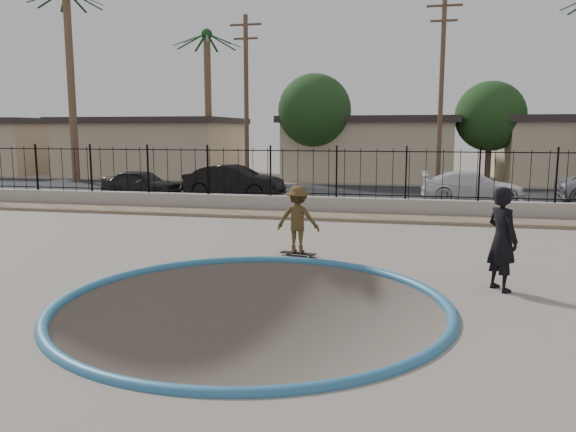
# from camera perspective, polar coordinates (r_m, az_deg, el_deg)

# --- Properties ---
(ground) EXTENTS (120.00, 120.00, 2.20)m
(ground) POSITION_cam_1_polar(r_m,az_deg,el_deg) (22.73, 5.43, -1.86)
(ground) COLOR slate
(ground) RESTS_ON ground
(bowl_pit) EXTENTS (6.84, 6.84, 1.80)m
(bowl_pit) POSITION_cam_1_polar(r_m,az_deg,el_deg) (10.04, -3.66, -8.98)
(bowl_pit) COLOR #50453D
(bowl_pit) RESTS_ON ground
(coping_ring) EXTENTS (7.04, 7.04, 0.20)m
(coping_ring) POSITION_cam_1_polar(r_m,az_deg,el_deg) (10.04, -3.66, -8.98)
(coping_ring) COLOR teal
(coping_ring) RESTS_ON ground
(rock_strip) EXTENTS (42.00, 1.60, 0.11)m
(rock_strip) POSITION_cam_1_polar(r_m,az_deg,el_deg) (19.80, 4.49, -0.03)
(rock_strip) COLOR #9E8568
(rock_strip) RESTS_ON ground
(retaining_wall) EXTENTS (42.00, 0.45, 0.60)m
(retaining_wall) POSITION_cam_1_polar(r_m,az_deg,el_deg) (20.85, 4.91, 1.09)
(retaining_wall) COLOR gray
(retaining_wall) RESTS_ON ground
(fence) EXTENTS (40.00, 0.04, 1.80)m
(fence) POSITION_cam_1_polar(r_m,az_deg,el_deg) (20.72, 4.96, 4.38)
(fence) COLOR black
(fence) RESTS_ON retaining_wall
(street) EXTENTS (90.00, 8.00, 0.04)m
(street) POSITION_cam_1_polar(r_m,az_deg,el_deg) (27.49, 6.73, 2.31)
(street) COLOR black
(street) RESTS_ON ground
(house_west) EXTENTS (11.60, 8.60, 3.90)m
(house_west) POSITION_cam_1_polar(r_m,az_deg,el_deg) (40.74, -13.44, 6.95)
(house_west) COLOR tan
(house_west) RESTS_ON ground
(house_center) EXTENTS (10.60, 8.60, 3.90)m
(house_center) POSITION_cam_1_polar(r_m,az_deg,el_deg) (36.80, 8.26, 6.93)
(house_center) COLOR tan
(house_center) RESTS_ON ground
(palm_left) EXTENTS (2.30, 2.30, 11.30)m
(palm_left) POSITION_cam_1_polar(r_m,az_deg,el_deg) (36.36, -21.37, 15.87)
(palm_left) COLOR brown
(palm_left) RESTS_ON ground
(palm_mid) EXTENTS (2.30, 2.30, 9.30)m
(palm_mid) POSITION_cam_1_polar(r_m,az_deg,el_deg) (36.64, -8.18, 14.31)
(palm_mid) COLOR brown
(palm_mid) RESTS_ON ground
(utility_pole_left) EXTENTS (1.70, 0.24, 9.00)m
(utility_pole_left) POSITION_cam_1_polar(r_m,az_deg,el_deg) (30.50, -4.26, 11.78)
(utility_pole_left) COLOR #473323
(utility_pole_left) RESTS_ON ground
(utility_pole_mid) EXTENTS (1.70, 0.24, 9.50)m
(utility_pole_mid) POSITION_cam_1_polar(r_m,az_deg,el_deg) (29.29, 15.30, 12.13)
(utility_pole_mid) COLOR #473323
(utility_pole_mid) RESTS_ON ground
(street_tree_left) EXTENTS (4.32, 4.32, 6.36)m
(street_tree_left) POSITION_cam_1_polar(r_m,az_deg,el_deg) (33.69, 2.72, 10.62)
(street_tree_left) COLOR #473323
(street_tree_left) RESTS_ON ground
(street_tree_mid) EXTENTS (3.96, 3.96, 5.83)m
(street_tree_mid) POSITION_cam_1_polar(r_m,az_deg,el_deg) (34.48, 19.86, 9.50)
(street_tree_mid) COLOR #473323
(street_tree_mid) RESTS_ON ground
(skater) EXTENTS (1.09, 0.67, 1.63)m
(skater) POSITION_cam_1_polar(r_m,az_deg,el_deg) (13.64, 1.03, -0.73)
(skater) COLOR brown
(skater) RESTS_ON ground
(skateboard) EXTENTS (0.92, 0.39, 0.08)m
(skateboard) POSITION_cam_1_polar(r_m,az_deg,el_deg) (13.78, 1.02, -3.81)
(skateboard) COLOR black
(skateboard) RESTS_ON ground
(videographer) EXTENTS (0.79, 0.87, 2.00)m
(videographer) POSITION_cam_1_polar(r_m,az_deg,el_deg) (11.43, 20.93, -2.21)
(videographer) COLOR black
(videographer) RESTS_ON ground
(car_a) EXTENTS (3.76, 1.79, 1.24)m
(car_a) POSITION_cam_1_polar(r_m,az_deg,el_deg) (26.59, -14.62, 3.25)
(car_a) COLOR black
(car_a) RESTS_ON street
(car_b) EXTENTS (4.59, 1.92, 1.47)m
(car_b) POSITION_cam_1_polar(r_m,az_deg,el_deg) (25.35, -5.52, 3.50)
(car_b) COLOR black
(car_b) RESTS_ON street
(car_c) EXTENTS (4.34, 1.78, 1.26)m
(car_c) POSITION_cam_1_polar(r_m,az_deg,el_deg) (25.44, 18.24, 2.88)
(car_c) COLOR white
(car_c) RESTS_ON street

